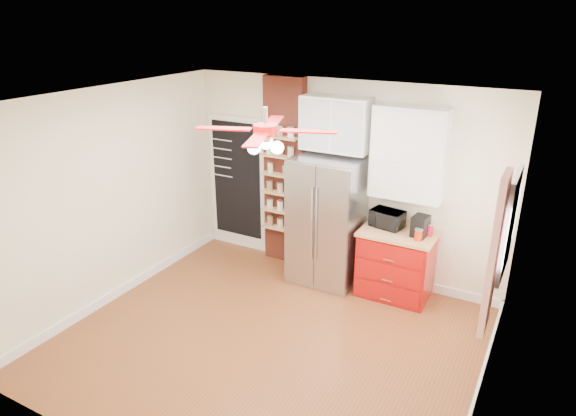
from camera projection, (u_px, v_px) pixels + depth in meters
The scene contains 21 objects.
floor at pixel (269, 341), 5.83m from camera, with size 4.50×4.50×0.00m, color brown.
ceiling at pixel (265, 102), 4.86m from camera, with size 4.50×4.50×0.00m, color white.
wall_back at pixel (342, 180), 6.98m from camera, with size 4.50×0.02×2.70m, color #F7ECC7.
wall_front at pixel (125, 330), 3.71m from camera, with size 4.50×0.02×2.70m, color #F7ECC7.
wall_left at pixel (111, 197), 6.35m from camera, with size 0.02×4.00×2.70m, color #F7ECC7.
wall_right at pixel (495, 284), 4.34m from camera, with size 0.02×4.00×2.70m, color #F7ECC7.
chalkboard at pixel (238, 180), 7.80m from camera, with size 0.95×0.05×1.95m.
brick_pillar at pixel (285, 173), 7.30m from camera, with size 0.60×0.16×2.70m, color brown.
fridge at pixel (327, 221), 6.87m from camera, with size 0.90×0.70×1.75m, color #A2A2A6.
upper_glass_cabinet at pixel (336, 124), 6.57m from camera, with size 0.90×0.35×0.70m, color white.
red_cabinet at pixel (396, 263), 6.63m from camera, with size 0.94×0.64×0.90m.
upper_shelf_unit at pixel (409, 154), 6.26m from camera, with size 0.90×0.30×1.15m, color white.
window at pixel (510, 225), 5.01m from camera, with size 0.04×0.75×1.05m, color white.
curtain at pixel (494, 255), 4.62m from camera, with size 0.06×0.40×1.55m, color red.
ceiling_fan at pixel (265, 130), 4.96m from camera, with size 1.40×1.40×0.44m.
toaster_oven at pixel (387, 219), 6.58m from camera, with size 0.41×0.28×0.23m, color black.
coffee_maker at pixel (420, 226), 6.31m from camera, with size 0.18×0.22×0.26m, color black.
canister_left at pixel (418, 235), 6.20m from camera, with size 0.10×0.10×0.13m, color red.
canister_right at pixel (429, 230), 6.34m from camera, with size 0.09×0.09×0.14m, color red.
pantry_jar_oats at pixel (270, 168), 7.22m from camera, with size 0.08×0.08×0.14m, color beige.
pantry_jar_beans at pixel (286, 171), 7.10m from camera, with size 0.10×0.10×0.12m, color #906B49.
Camera 1 is at (2.54, -4.19, 3.51)m, focal length 32.00 mm.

